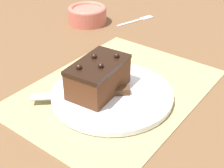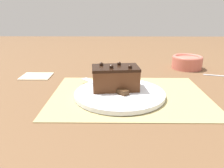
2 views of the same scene
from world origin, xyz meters
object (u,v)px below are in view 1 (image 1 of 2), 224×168
(small_bowl, at_px, (87,14))
(serving_knife, at_px, (98,93))
(chocolate_cake, at_px, (98,77))
(dessert_fork, at_px, (138,20))
(cake_plate, at_px, (112,94))

(small_bowl, bearing_deg, serving_knife, 43.67)
(chocolate_cake, distance_m, dessert_fork, 0.47)
(serving_knife, xyz_separation_m, dessert_fork, (-0.45, -0.19, -0.02))
(cake_plate, distance_m, dessert_fork, 0.47)
(cake_plate, bearing_deg, serving_knife, -33.53)
(cake_plate, height_order, chocolate_cake, chocolate_cake)
(serving_knife, height_order, small_bowl, small_bowl)
(cake_plate, distance_m, serving_knife, 0.03)
(chocolate_cake, relative_size, dessert_fork, 0.98)
(chocolate_cake, height_order, small_bowl, chocolate_cake)
(cake_plate, distance_m, small_bowl, 0.44)
(chocolate_cake, height_order, dessert_fork, chocolate_cake)
(small_bowl, bearing_deg, cake_plate, 47.79)
(cake_plate, distance_m, chocolate_cake, 0.05)
(chocolate_cake, bearing_deg, small_bowl, -135.83)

